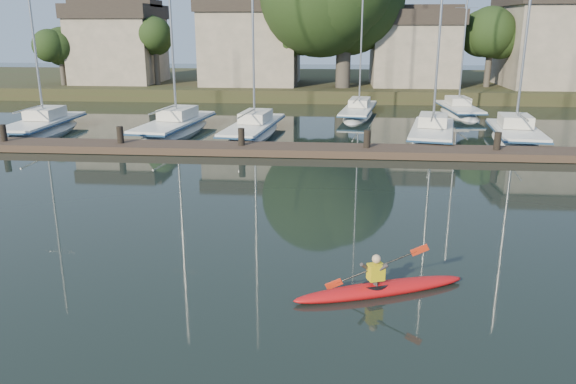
# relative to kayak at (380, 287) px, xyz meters

# --- Properties ---
(ground) EXTENTS (160.00, 160.00, 0.00)m
(ground) POSITION_rel_kayak_xyz_m (-2.60, 0.47, -0.16)
(ground) COLOR black
(ground) RESTS_ON ground
(kayak) EXTENTS (4.12, 2.05, 1.34)m
(kayak) POSITION_rel_kayak_xyz_m (0.00, 0.00, 0.00)
(kayak) COLOR #B6120E
(kayak) RESTS_ON ground
(dock) EXTENTS (34.00, 2.00, 1.80)m
(dock) POSITION_rel_kayak_xyz_m (-2.60, 14.47, 0.04)
(dock) COLOR #413125
(dock) RESTS_ON ground
(sailboat_0) EXTENTS (2.41, 8.38, 13.27)m
(sailboat_0) POSITION_rel_kayak_xyz_m (-18.03, 19.05, -0.38)
(sailboat_0) COLOR silver
(sailboat_0) RESTS_ON ground
(sailboat_1) EXTENTS (3.48, 9.66, 15.45)m
(sailboat_1) POSITION_rel_kayak_xyz_m (-10.36, 19.66, -0.37)
(sailboat_1) COLOR silver
(sailboat_1) RESTS_ON ground
(sailboat_2) EXTENTS (3.17, 9.42, 15.29)m
(sailboat_2) POSITION_rel_kayak_xyz_m (-5.74, 19.36, -0.35)
(sailboat_2) COLOR silver
(sailboat_2) RESTS_ON ground
(sailboat_3) EXTENTS (3.82, 8.72, 13.62)m
(sailboat_3) POSITION_rel_kayak_xyz_m (4.13, 18.80, -0.37)
(sailboat_3) COLOR silver
(sailboat_3) RESTS_ON ground
(sailboat_4) EXTENTS (3.15, 7.89, 13.07)m
(sailboat_4) POSITION_rel_kayak_xyz_m (8.49, 18.68, -0.37)
(sailboat_4) COLOR silver
(sailboat_4) RESTS_ON ground
(sailboat_6) EXTENTS (3.24, 9.30, 14.50)m
(sailboat_6) POSITION_rel_kayak_xyz_m (0.44, 27.00, -0.33)
(sailboat_6) COLOR silver
(sailboat_6) RESTS_ON ground
(sailboat_7) EXTENTS (2.50, 7.74, 12.29)m
(sailboat_7) POSITION_rel_kayak_xyz_m (7.44, 28.09, -0.35)
(sailboat_7) COLOR silver
(sailboat_7) RESTS_ON ground
(shore) EXTENTS (90.00, 25.25, 12.75)m
(shore) POSITION_rel_kayak_xyz_m (-0.99, 40.76, 3.07)
(shore) COLOR #2E351A
(shore) RESTS_ON ground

